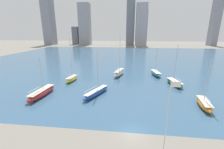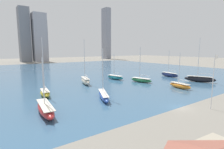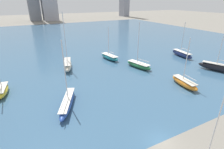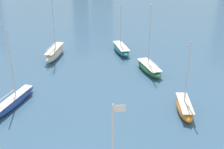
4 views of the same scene
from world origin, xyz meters
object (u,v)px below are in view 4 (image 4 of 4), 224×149
at_px(sailboat_blue, 13,101).
at_px(sailboat_green, 149,68).
at_px(sailboat_teal, 121,49).
at_px(sailboat_orange, 184,107).
at_px(flag_pole, 113,149).
at_px(sailboat_cream, 55,53).

height_order(sailboat_blue, sailboat_green, sailboat_green).
bearing_deg(sailboat_teal, sailboat_orange, -85.13).
bearing_deg(flag_pole, sailboat_orange, 51.30).
distance_m(flag_pole, sailboat_orange, 19.96).
bearing_deg(sailboat_green, sailboat_blue, -169.88).
distance_m(flag_pole, sailboat_teal, 40.80).
distance_m(sailboat_blue, sailboat_cream, 19.90).
bearing_deg(sailboat_green, sailboat_orange, -94.51).
height_order(flag_pole, sailboat_green, sailboat_green).
xyz_separation_m(flag_pole, sailboat_blue, (-13.81, 18.94, -5.14)).
xyz_separation_m(flag_pole, sailboat_teal, (5.38, 40.12, -5.12)).
distance_m(sailboat_blue, sailboat_green, 25.68).
bearing_deg(sailboat_teal, sailboat_blue, -142.26).
bearing_deg(flag_pole, sailboat_green, 72.03).
height_order(sailboat_orange, sailboat_teal, sailboat_orange).
relative_size(sailboat_green, sailboat_teal, 1.25).
xyz_separation_m(sailboat_orange, sailboat_teal, (-6.68, 25.06, -0.01)).
bearing_deg(sailboat_blue, sailboat_orange, 15.58).
height_order(flag_pole, sailboat_blue, sailboat_blue).
relative_size(flag_pole, sailboat_teal, 1.07).
xyz_separation_m(sailboat_cream, sailboat_teal, (14.35, 1.88, -0.32)).
distance_m(flag_pole, sailboat_green, 31.48).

